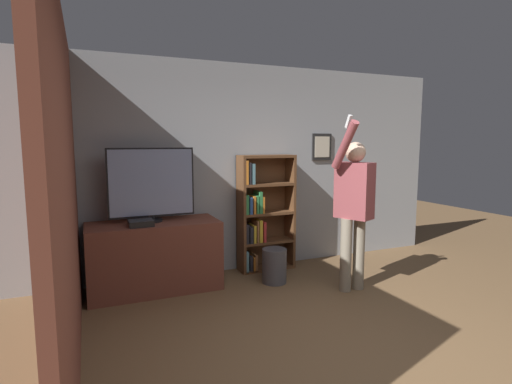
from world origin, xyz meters
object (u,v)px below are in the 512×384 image
television (152,184)px  bookshelf (261,215)px  person (354,202)px  waste_bin (274,266)px  game_console (141,223)px

television → bookshelf: size_ratio=0.63×
bookshelf → person: size_ratio=0.77×
waste_bin → bookshelf: bearing=83.9°
person → waste_bin: (-0.72, 0.57, -0.82)m
bookshelf → person: 1.32m
bookshelf → waste_bin: size_ratio=3.67×
person → game_console: bearing=-132.5°
game_console → person: (2.25, -0.74, 0.20)m
person → waste_bin: 1.23m
bookshelf → waste_bin: bookshelf is taller
bookshelf → waste_bin: (-0.06, -0.53, -0.53)m
person → waste_bin: person is taller
television → person: 2.30m
bookshelf → waste_bin: bearing=-96.1°
television → person: (2.09, -0.94, -0.20)m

